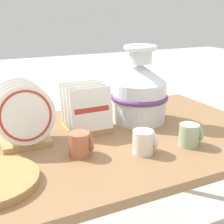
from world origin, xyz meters
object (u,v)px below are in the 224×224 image
Objects in this scene: ceramic_vase at (139,91)px; dish_rack_square_plates at (86,115)px; dish_rack_round_plates at (24,120)px; mug_cream_glaze at (144,142)px; mug_sage_glaze at (190,135)px; mug_terracotta_glaze at (80,144)px.

ceramic_vase is 1.75× the size of dish_rack_square_plates.
dish_rack_round_plates is (-0.56, -0.04, -0.05)m from ceramic_vase.
mug_sage_glaze is (0.20, -0.02, 0.00)m from mug_cream_glaze.
ceramic_vase is at bearing 62.56° from mug_cream_glaze.
dish_rack_square_plates is 2.32× the size of mug_cream_glaze.
dish_rack_round_plates reaches higher than mug_terracotta_glaze.
dish_rack_round_plates is 0.67m from mug_sage_glaze.
mug_cream_glaze is at bearing -20.96° from mug_terracotta_glaze.
mug_sage_glaze is (0.43, -0.11, 0.00)m from mug_terracotta_glaze.
mug_cream_glaze is at bearing -70.53° from dish_rack_square_plates.
dish_rack_square_plates is 0.26m from mug_terracotta_glaze.
dish_rack_round_plates reaches higher than mug_sage_glaze.
ceramic_vase is 4.05× the size of mug_sage_glaze.
mug_sage_glaze is at bearing -27.18° from dish_rack_round_plates.
mug_terracotta_glaze is (-0.23, 0.09, 0.00)m from mug_cream_glaze.
mug_sage_glaze is (0.31, -0.34, -0.03)m from dish_rack_square_plates.
dish_rack_square_plates is at bearing 7.01° from dish_rack_round_plates.
dish_rack_square_plates reaches higher than mug_terracotta_glaze.
mug_terracotta_glaze is (-0.39, -0.24, -0.11)m from ceramic_vase.
dish_rack_round_plates is at bearing 144.07° from mug_cream_glaze.
ceramic_vase is 0.47m from mug_terracotta_glaze.
dish_rack_square_plates reaches higher than mug_sage_glaze.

